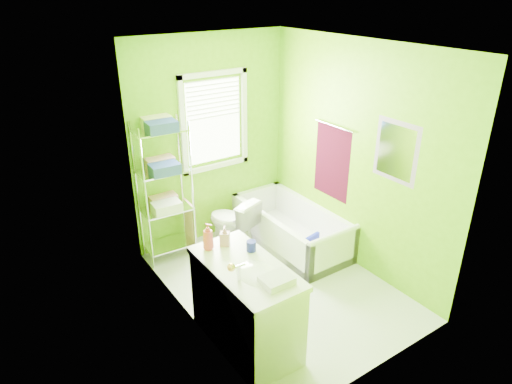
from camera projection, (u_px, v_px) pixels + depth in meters
ground at (278, 285)px, 5.14m from camera, size 2.90×2.90×0.00m
room_envelope at (281, 156)px, 4.49m from camera, size 2.14×2.94×2.62m
window at (214, 116)px, 5.55m from camera, size 0.92×0.05×1.22m
door at (250, 289)px, 3.44m from camera, size 0.09×0.80×2.00m
right_wall_decor at (356, 158)px, 5.10m from camera, size 0.04×1.48×1.17m
bathtub at (292, 233)px, 5.86m from camera, size 0.76×1.64×0.53m
toilet at (232, 222)px, 5.77m from camera, size 0.58×0.76×0.69m
vanity at (246, 303)px, 4.15m from camera, size 0.58×1.14×1.12m
wire_shelf_unit at (164, 176)px, 5.26m from camera, size 0.61×0.48×1.75m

